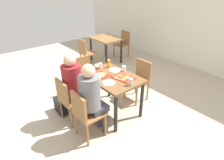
% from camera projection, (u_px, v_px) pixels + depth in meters
% --- Properties ---
extents(ground_plane, '(10.00, 10.00, 0.02)m').
position_uv_depth(ground_plane, '(112.00, 111.00, 3.63)').
color(ground_plane, '#B7A893').
extents(back_wall, '(10.00, 0.10, 2.80)m').
position_uv_depth(back_wall, '(206.00, 19.00, 4.79)').
color(back_wall, silver).
rests_on(back_wall, ground_plane).
extents(main_table, '(1.04, 0.74, 0.76)m').
position_uv_depth(main_table, '(112.00, 82.00, 3.32)').
color(main_table, brown).
rests_on(main_table, ground_plane).
extents(chair_near_left, '(0.40, 0.40, 0.84)m').
position_uv_depth(chair_near_left, '(68.00, 98.00, 3.14)').
color(chair_near_left, olive).
rests_on(chair_near_left, ground_plane).
extents(chair_near_right, '(0.40, 0.40, 0.84)m').
position_uv_depth(chair_near_right, '(85.00, 113.00, 2.79)').
color(chair_near_right, olive).
rests_on(chair_near_right, ground_plane).
extents(chair_far_side, '(0.40, 0.40, 0.84)m').
position_uv_depth(chair_far_side, '(140.00, 77.00, 3.82)').
color(chair_far_side, olive).
rests_on(chair_far_side, ground_plane).
extents(chair_left_end, '(0.40, 0.40, 0.84)m').
position_uv_depth(chair_left_end, '(85.00, 73.00, 4.01)').
color(chair_left_end, olive).
rests_on(chair_left_end, ground_plane).
extents(person_in_red, '(0.32, 0.42, 1.25)m').
position_uv_depth(person_in_red, '(74.00, 83.00, 3.11)').
color(person_in_red, '#383842').
rests_on(person_in_red, ground_plane).
extents(person_in_brown_jacket, '(0.32, 0.42, 1.25)m').
position_uv_depth(person_in_brown_jacket, '(92.00, 96.00, 2.75)').
color(person_in_brown_jacket, '#383842').
rests_on(person_in_brown_jacket, ground_plane).
extents(tray_red_near, '(0.38, 0.29, 0.02)m').
position_uv_depth(tray_red_near, '(100.00, 74.00, 3.31)').
color(tray_red_near, red).
rests_on(tray_red_near, main_table).
extents(tray_red_far, '(0.39, 0.30, 0.02)m').
position_uv_depth(tray_red_far, '(124.00, 78.00, 3.20)').
color(tray_red_far, red).
rests_on(tray_red_far, main_table).
extents(paper_plate_center, '(0.22, 0.22, 0.01)m').
position_uv_depth(paper_plate_center, '(115.00, 70.00, 3.49)').
color(paper_plate_center, white).
rests_on(paper_plate_center, main_table).
extents(paper_plate_near_edge, '(0.22, 0.22, 0.01)m').
position_uv_depth(paper_plate_near_edge, '(109.00, 83.00, 3.04)').
color(paper_plate_near_edge, white).
rests_on(paper_plate_near_edge, main_table).
extents(pizza_slice_a, '(0.16, 0.24, 0.02)m').
position_uv_depth(pizza_slice_a, '(100.00, 74.00, 3.28)').
color(pizza_slice_a, tan).
rests_on(pizza_slice_a, tray_red_near).
extents(pizza_slice_b, '(0.26, 0.28, 0.02)m').
position_uv_depth(pizza_slice_b, '(122.00, 77.00, 3.19)').
color(pizza_slice_b, '#C68C47').
rests_on(pizza_slice_b, tray_red_far).
extents(plastic_cup_a, '(0.07, 0.07, 0.10)m').
position_uv_depth(plastic_cup_a, '(124.00, 68.00, 3.44)').
color(plastic_cup_a, white).
rests_on(plastic_cup_a, main_table).
extents(plastic_cup_b, '(0.07, 0.07, 0.10)m').
position_uv_depth(plastic_cup_b, '(99.00, 79.00, 3.05)').
color(plastic_cup_b, white).
rests_on(plastic_cup_b, main_table).
extents(plastic_cup_c, '(0.07, 0.07, 0.10)m').
position_uv_depth(plastic_cup_c, '(100.00, 66.00, 3.56)').
color(plastic_cup_c, white).
rests_on(plastic_cup_c, main_table).
extents(soda_can, '(0.07, 0.07, 0.12)m').
position_uv_depth(soda_can, '(131.00, 82.00, 2.95)').
color(soda_can, '#B7BCC6').
rests_on(soda_can, main_table).
extents(condiment_bottle, '(0.06, 0.06, 0.16)m').
position_uv_depth(condiment_bottle, '(109.00, 63.00, 3.57)').
color(condiment_bottle, orange).
rests_on(condiment_bottle, main_table).
extents(foil_bundle, '(0.10, 0.10, 0.10)m').
position_uv_depth(foil_bundle, '(96.00, 66.00, 3.53)').
color(foil_bundle, silver).
rests_on(foil_bundle, main_table).
extents(handbag, '(0.33, 0.18, 0.28)m').
position_uv_depth(handbag, '(61.00, 106.00, 3.54)').
color(handbag, black).
rests_on(handbag, ground_plane).
extents(background_table, '(0.90, 0.70, 0.76)m').
position_uv_depth(background_table, '(106.00, 42.00, 5.61)').
color(background_table, olive).
rests_on(background_table, ground_plane).
extents(background_chair_near, '(0.40, 0.40, 0.84)m').
position_uv_depth(background_chair_near, '(86.00, 52.00, 5.26)').
color(background_chair_near, olive).
rests_on(background_chair_near, ground_plane).
extents(background_chair_far, '(0.40, 0.40, 0.84)m').
position_uv_depth(background_chair_far, '(123.00, 42.00, 6.09)').
color(background_chair_far, olive).
rests_on(background_chair_far, ground_plane).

